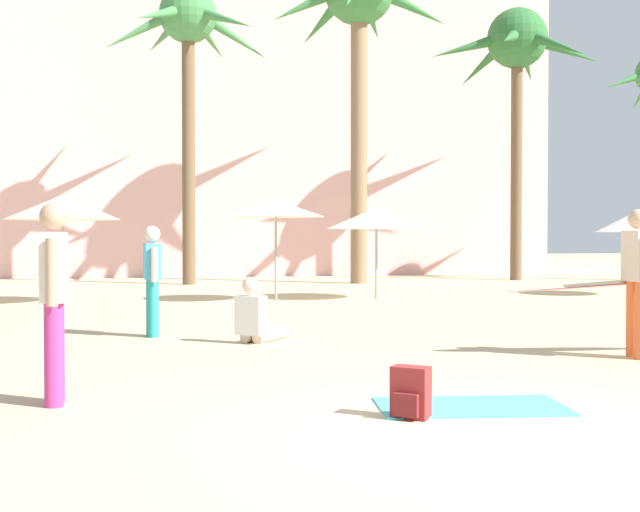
# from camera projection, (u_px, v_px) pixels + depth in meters

# --- Properties ---
(ground) EXTENTS (120.00, 120.00, 0.00)m
(ground) POSITION_uv_depth(u_px,v_px,m) (516.00, 438.00, 5.89)
(ground) COLOR #C6B28C
(hotel_pink) EXTENTS (21.21, 10.92, 17.62)m
(hotel_pink) POSITION_uv_depth(u_px,v_px,m) (266.00, 69.00, 35.27)
(hotel_pink) COLOR beige
(hotel_pink) RESTS_ON ground
(hotel_tower_gray) EXTENTS (18.47, 8.75, 23.80)m
(hotel_tower_gray) POSITION_uv_depth(u_px,v_px,m) (56.00, 38.00, 42.30)
(hotel_tower_gray) COLOR #BCB7AD
(hotel_tower_gray) RESTS_ON ground
(palm_tree_far_left) EXTENTS (5.24, 5.02, 9.21)m
(palm_tree_far_left) POSITION_uv_depth(u_px,v_px,m) (188.00, 38.00, 24.78)
(palm_tree_far_left) COLOR brown
(palm_tree_far_left) RESTS_ON ground
(palm_tree_center) EXTENTS (6.07, 5.60, 9.21)m
(palm_tree_center) POSITION_uv_depth(u_px,v_px,m) (517.00, 53.00, 27.27)
(palm_tree_center) COLOR brown
(palm_tree_center) RESTS_ON ground
(palm_tree_right) EXTENTS (5.73, 5.39, 10.37)m
(palm_tree_right) POSITION_uv_depth(u_px,v_px,m) (359.00, 15.00, 25.34)
(palm_tree_right) COLOR #896B4C
(palm_tree_right) RESTS_ON ground
(cafe_umbrella_1) EXTENTS (2.36, 2.36, 2.17)m
(cafe_umbrella_1) POSITION_uv_depth(u_px,v_px,m) (377.00, 218.00, 19.02)
(cafe_umbrella_1) COLOR gray
(cafe_umbrella_1) RESTS_ON ground
(cafe_umbrella_2) EXTENTS (2.26, 2.26, 2.31)m
(cafe_umbrella_2) POSITION_uv_depth(u_px,v_px,m) (276.00, 209.00, 18.40)
(cafe_umbrella_2) COLOR gray
(cafe_umbrella_2) RESTS_ON ground
(cafe_umbrella_3) EXTENTS (2.47, 2.47, 2.39)m
(cafe_umbrella_3) POSITION_uv_depth(u_px,v_px,m) (63.00, 207.00, 17.70)
(cafe_umbrella_3) COLOR gray
(cafe_umbrella_3) RESTS_ON ground
(cafe_umbrella_4) EXTENTS (2.04, 2.04, 2.13)m
(cafe_umbrella_4) POSITION_uv_depth(u_px,v_px,m) (638.00, 221.00, 20.24)
(cafe_umbrella_4) COLOR gray
(cafe_umbrella_4) RESTS_ON ground
(beach_towel) EXTENTS (1.70, 1.06, 0.01)m
(beach_towel) POSITION_uv_depth(u_px,v_px,m) (472.00, 406.00, 6.95)
(beach_towel) COLOR #4CC6D6
(beach_towel) RESTS_ON ground
(backpack) EXTENTS (0.35, 0.35, 0.42)m
(backpack) POSITION_uv_depth(u_px,v_px,m) (410.00, 393.00, 6.53)
(backpack) COLOR maroon
(backpack) RESTS_ON ground
(person_near_right) EXTENTS (2.96, 1.01, 1.81)m
(person_near_right) POSITION_uv_depth(u_px,v_px,m) (631.00, 279.00, 9.87)
(person_near_right) COLOR orange
(person_near_right) RESTS_ON ground
(person_mid_left) EXTENTS (0.86, 0.94, 0.92)m
(person_mid_left) POSITION_uv_depth(u_px,v_px,m) (257.00, 319.00, 11.23)
(person_mid_left) COLOR beige
(person_mid_left) RESTS_ON ground
(person_mid_right) EXTENTS (0.27, 0.61, 1.63)m
(person_mid_right) POSITION_uv_depth(u_px,v_px,m) (152.00, 276.00, 11.86)
(person_mid_right) COLOR teal
(person_mid_right) RESTS_ON ground
(person_near_left) EXTENTS (0.25, 0.60, 1.77)m
(person_near_left) POSITION_uv_depth(u_px,v_px,m) (54.00, 294.00, 7.04)
(person_near_left) COLOR #B7337F
(person_near_left) RESTS_ON ground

